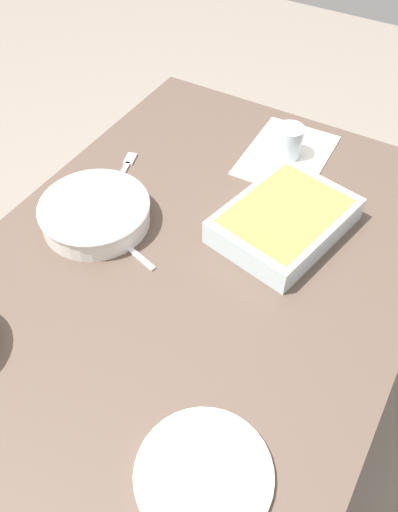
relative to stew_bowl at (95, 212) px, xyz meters
The scene contains 9 objects.
ground_plane 0.81m from the stew_bowl, 96.20° to the left, with size 6.00×6.00×0.00m, color slate.
dining_table 0.28m from the stew_bowl, 96.20° to the left, with size 1.20×0.90×0.74m.
placemat 0.52m from the stew_bowl, 148.25° to the left, with size 0.28×0.20×0.00m, color silver.
stew_bowl is the anchor object (origin of this frame).
baking_dish 0.42m from the stew_bowl, 116.75° to the left, with size 0.34×0.28×0.06m.
drink_cup 0.52m from the stew_bowl, 148.25° to the left, with size 0.07×0.07×0.08m.
side_plate 0.62m from the stew_bowl, 53.19° to the left, with size 0.22×0.22×0.01m, color white.
spoon_by_stew 0.09m from the stew_bowl, 73.88° to the left, with size 0.07×0.17×0.01m.
fork_on_table 0.19m from the stew_bowl, 163.59° to the right, with size 0.17×0.07×0.01m.
Camera 1 is at (0.65, 0.38, 1.59)m, focal length 36.93 mm.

